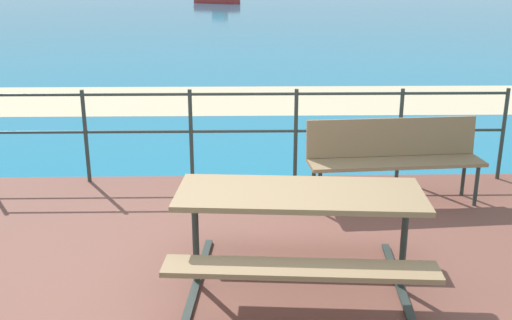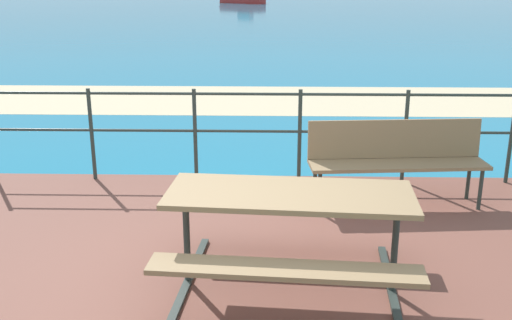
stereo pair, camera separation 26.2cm
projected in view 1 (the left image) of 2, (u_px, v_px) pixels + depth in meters
name	position (u px, v px, depth m)	size (l,w,h in m)	color
ground_plane	(244.00, 294.00, 4.52)	(240.00, 240.00, 0.00)	tan
patio_paving	(244.00, 291.00, 4.51)	(6.40, 5.20, 0.06)	brown
sea_water	(243.00, 7.00, 42.65)	(90.00, 90.00, 0.01)	teal
beach_strip	(244.00, 100.00, 11.43)	(54.00, 2.75, 0.01)	beige
picnic_table	(299.00, 215.00, 4.33)	(1.89, 1.58, 0.77)	#8C704C
park_bench	(394.00, 152.00, 6.06)	(1.81, 0.56, 0.86)	#8C704C
railing_fence	(243.00, 125.00, 6.63)	(5.94, 0.04, 1.06)	#2D3833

